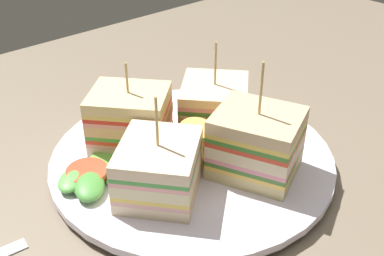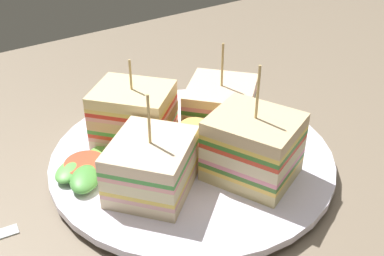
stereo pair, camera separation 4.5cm
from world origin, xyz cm
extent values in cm
cube|color=#7A6A57|center=(0.00, 0.00, -0.90)|extent=(128.23, 80.91, 1.80)
cylinder|color=white|center=(0.00, 0.00, 0.31)|extent=(17.35, 17.35, 0.61)
cylinder|color=white|center=(0.00, 0.00, 0.98)|extent=(27.99, 27.99, 0.75)
cube|color=beige|center=(-3.37, 5.55, 1.90)|extent=(9.61, 9.74, 1.09)
cube|color=#9E7242|center=(-0.95, 2.76, 1.90)|extent=(4.78, 4.20, 1.09)
cube|color=pink|center=(-3.37, 5.55, 2.66)|extent=(9.61, 9.74, 0.43)
cube|color=red|center=(-3.37, 5.55, 3.09)|extent=(9.61, 9.74, 0.43)
cube|color=green|center=(-3.37, 5.55, 3.52)|extent=(9.61, 9.74, 0.43)
cube|color=#DBB37F|center=(-3.37, 5.55, 4.28)|extent=(9.61, 9.74, 1.09)
cube|color=#B2844C|center=(-0.95, 2.76, 4.28)|extent=(4.78, 4.20, 1.09)
cube|color=pink|center=(-3.37, 5.55, 5.04)|extent=(9.61, 9.74, 0.43)
cube|color=red|center=(-3.37, 5.55, 5.47)|extent=(9.61, 9.74, 0.43)
cube|color=#E8C662|center=(-3.37, 5.55, 5.90)|extent=(9.61, 9.74, 0.43)
cube|color=beige|center=(-3.37, 5.55, 6.66)|extent=(9.61, 9.74, 1.09)
cylinder|color=tan|center=(-3.37, 5.55, 8.75)|extent=(0.24, 0.24, 3.10)
cube|color=beige|center=(-6.00, -2.48, 1.90)|extent=(10.00, 9.87, 1.09)
cube|color=#B2844C|center=(-3.14, -0.15, 1.90)|extent=(4.32, 5.19, 1.09)
cube|color=#E1A69B|center=(-6.00, -2.48, 2.65)|extent=(10.00, 9.87, 0.42)
cube|color=#EDCC53|center=(-6.00, -2.48, 3.07)|extent=(10.00, 9.87, 0.42)
cube|color=beige|center=(-6.00, -2.48, 3.83)|extent=(10.00, 9.87, 1.09)
cube|color=#B2844C|center=(-3.14, -0.15, 3.83)|extent=(4.32, 5.19, 1.09)
cube|color=#F0A59F|center=(-6.00, -2.48, 4.58)|extent=(10.00, 9.87, 0.42)
cube|color=#499F45|center=(-6.00, -2.48, 5.00)|extent=(10.00, 9.87, 0.42)
cube|color=beige|center=(-6.00, -2.48, 5.76)|extent=(10.00, 9.87, 1.09)
cylinder|color=tan|center=(-6.00, -2.48, 8.59)|extent=(0.24, 0.24, 4.58)
cube|color=#D8C687|center=(2.61, -5.95, 1.94)|extent=(9.06, 9.54, 1.17)
cube|color=#B2844C|center=(1.14, -2.56, 1.94)|extent=(6.07, 2.86, 1.17)
cube|color=#F0C754|center=(2.61, -5.95, 2.75)|extent=(9.06, 9.54, 0.44)
cube|color=#467A31|center=(2.61, -5.95, 3.19)|extent=(9.06, 9.54, 0.44)
cube|color=pink|center=(2.61, -5.95, 3.63)|extent=(9.06, 9.54, 0.44)
cube|color=beige|center=(2.61, -5.95, 4.44)|extent=(9.06, 9.54, 1.17)
cube|color=#B2844C|center=(1.14, -2.56, 4.44)|extent=(6.07, 2.86, 1.17)
cube|color=#D84128|center=(2.61, -5.95, 5.24)|extent=(9.06, 9.54, 0.44)
cube|color=#3E7E2F|center=(2.61, -5.95, 5.68)|extent=(9.06, 9.54, 0.44)
cube|color=#EECD51|center=(2.61, -5.95, 6.13)|extent=(9.06, 9.54, 0.44)
cube|color=#D7BA8C|center=(2.61, -5.95, 6.93)|extent=(9.06, 9.54, 1.17)
cylinder|color=tan|center=(2.61, -5.95, 10.00)|extent=(0.24, 0.24, 4.97)
cube|color=beige|center=(5.79, 2.93, 1.83)|extent=(10.23, 10.19, 0.93)
cube|color=#B2844C|center=(3.05, 0.47, 1.83)|extent=(4.76, 5.26, 0.93)
cube|color=#DC4035|center=(5.79, 2.93, 2.53)|extent=(10.23, 10.19, 0.47)
cube|color=#F6D654|center=(5.79, 2.93, 3.00)|extent=(10.23, 10.19, 0.47)
cube|color=beige|center=(5.79, 2.93, 3.70)|extent=(10.23, 10.19, 0.93)
cube|color=#B2844C|center=(3.05, 0.47, 3.70)|extent=(4.76, 5.26, 0.93)
cube|color=#417F32|center=(5.79, 2.93, 4.41)|extent=(10.23, 10.19, 0.47)
cube|color=pink|center=(5.79, 2.93, 4.88)|extent=(10.23, 10.19, 0.47)
cube|color=beige|center=(5.79, 2.93, 5.58)|extent=(10.23, 10.19, 0.93)
cylinder|color=tan|center=(5.79, 2.93, 8.40)|extent=(0.24, 0.24, 4.71)
cylinder|color=tan|center=(1.38, -0.17, 1.68)|extent=(4.75, 4.75, 0.55)
cylinder|color=#E8C66B|center=(0.97, -0.21, 2.16)|extent=(4.93, 4.88, 1.19)
cylinder|color=#E2B159|center=(-0.20, -1.21, 2.42)|extent=(4.57, 4.57, 0.62)
cylinder|color=#EBCE64|center=(1.83, 0.30, 3.35)|extent=(4.66, 4.66, 0.79)
cylinder|color=#E0B358|center=(0.74, 0.08, 2.98)|extent=(5.18, 5.16, 0.77)
cylinder|color=#D6B157|center=(-0.18, -0.56, 4.59)|extent=(4.56, 4.54, 0.75)
ellipsoid|color=#4E9942|center=(-10.76, 1.40, 2.04)|extent=(4.40, 4.74, 1.47)
ellipsoid|color=#60B14F|center=(-11.34, 3.45, 1.95)|extent=(4.46, 4.38, 1.07)
ellipsoid|color=#408137|center=(-10.84, 3.24, 1.79)|extent=(3.88, 4.85, 0.74)
ellipsoid|color=#549D3A|center=(-7.79, 0.90, 1.88)|extent=(4.02, 3.84, 1.03)
ellipsoid|color=#65B040|center=(-7.61, 4.24, 1.78)|extent=(4.68, 4.70, 0.82)
cylinder|color=#D94B2D|center=(-9.89, 3.31, 2.08)|extent=(3.85, 3.85, 0.72)
camera|label=1|loc=(-25.30, -28.75, 28.25)|focal=43.85mm
camera|label=2|loc=(-21.75, -31.52, 28.25)|focal=43.85mm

